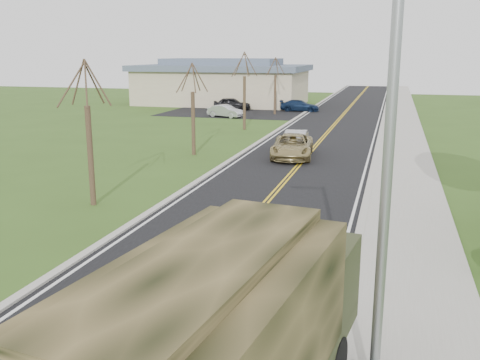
% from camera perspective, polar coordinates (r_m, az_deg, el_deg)
% --- Properties ---
extents(ground, '(160.00, 160.00, 0.00)m').
position_cam_1_polar(ground, '(12.32, -11.13, -17.57)').
color(ground, '#334F1A').
rests_on(ground, ground).
extents(road, '(8.00, 120.00, 0.01)m').
position_cam_1_polar(road, '(49.98, 10.14, 5.94)').
color(road, black).
rests_on(road, ground).
extents(curb_right, '(0.30, 120.00, 0.12)m').
position_cam_1_polar(curb_right, '(49.73, 14.92, 5.73)').
color(curb_right, '#9E998E').
rests_on(curb_right, ground).
extents(sidewalk_right, '(3.20, 120.00, 0.10)m').
position_cam_1_polar(sidewalk_right, '(49.73, 16.94, 5.59)').
color(sidewalk_right, '#9E998E').
rests_on(sidewalk_right, ground).
extents(curb_left, '(0.30, 120.00, 0.10)m').
position_cam_1_polar(curb_left, '(50.56, 5.43, 6.23)').
color(curb_left, '#9E998E').
rests_on(curb_left, ground).
extents(street_light, '(1.65, 0.22, 8.00)m').
position_cam_1_polar(street_light, '(9.02, 14.81, 1.06)').
color(street_light, gray).
rests_on(street_light, ground).
extents(bare_tree_a, '(1.93, 2.26, 6.08)m').
position_cam_1_polar(bare_tree_a, '(23.06, -15.75, 3.74)').
color(bare_tree_a, '#38281C').
rests_on(bare_tree_a, ground).
extents(bare_tree_b, '(1.83, 2.14, 5.73)m').
position_cam_1_polar(bare_tree_b, '(33.78, -5.03, 6.84)').
color(bare_tree_b, '#38281C').
rests_on(bare_tree_b, ground).
extents(bare_tree_c, '(2.04, 2.39, 6.42)m').
position_cam_1_polar(bare_tree_c, '(45.11, 0.47, 8.91)').
color(bare_tree_c, '#38281C').
rests_on(bare_tree_c, ground).
extents(bare_tree_d, '(1.88, 2.20, 5.91)m').
position_cam_1_polar(bare_tree_d, '(56.75, 3.76, 9.57)').
color(bare_tree_d, '#38281C').
rests_on(bare_tree_d, ground).
extents(commercial_building, '(25.50, 21.50, 5.65)m').
position_cam_1_polar(commercial_building, '(68.69, -1.88, 10.36)').
color(commercial_building, tan).
rests_on(commercial_building, ground).
extents(military_truck, '(3.50, 7.61, 3.66)m').
position_cam_1_polar(military_truck, '(8.39, -1.50, -16.59)').
color(military_truck, black).
rests_on(military_truck, ground).
extents(suv_champagne, '(2.95, 5.41, 1.44)m').
position_cam_1_polar(suv_champagne, '(33.04, 5.60, 3.61)').
color(suv_champagne, '#9F8E5A').
rests_on(suv_champagne, ground).
extents(sedan_silver, '(1.64, 4.07, 1.31)m').
position_cam_1_polar(sedan_silver, '(35.53, 5.92, 4.18)').
color(sedan_silver, silver).
rests_on(sedan_silver, ground).
extents(lot_car_dark, '(4.49, 2.63, 1.43)m').
position_cam_1_polar(lot_car_dark, '(61.00, -0.86, 8.13)').
color(lot_car_dark, black).
rests_on(lot_car_dark, ground).
extents(lot_car_silver, '(4.00, 2.37, 1.24)m').
position_cam_1_polar(lot_car_silver, '(54.13, -1.56, 7.36)').
color(lot_car_silver, '#B6B5BA').
rests_on(lot_car_silver, ground).
extents(lot_car_navy, '(4.39, 1.93, 1.25)m').
position_cam_1_polar(lot_car_navy, '(60.14, 6.37, 7.89)').
color(lot_car_navy, '#10203D').
rests_on(lot_car_navy, ground).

